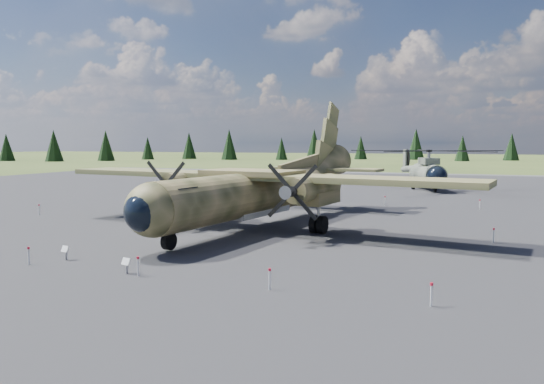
% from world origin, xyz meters
% --- Properties ---
extents(ground, '(500.00, 500.00, 0.00)m').
position_xyz_m(ground, '(0.00, 0.00, 0.00)').
color(ground, '#5A662D').
rests_on(ground, ground).
extents(apron, '(120.00, 120.00, 0.04)m').
position_xyz_m(apron, '(0.00, 10.00, 0.00)').
color(apron, '#555459').
rests_on(apron, ground).
extents(transport_plane, '(29.60, 26.69, 9.74)m').
position_xyz_m(transport_plane, '(1.90, 0.79, 2.80)').
color(transport_plane, '#3D4022').
rests_on(transport_plane, ground).
extents(helicopter_near, '(24.48, 24.58, 4.85)m').
position_xyz_m(helicopter_near, '(10.35, 33.58, 3.44)').
color(helicopter_near, gray).
rests_on(helicopter_near, ground).
extents(info_placard_left, '(0.47, 0.28, 0.70)m').
position_xyz_m(info_placard_left, '(-3.16, -12.06, 0.46)').
color(info_placard_left, gray).
rests_on(info_placard_left, ground).
extents(info_placard_right, '(0.48, 0.29, 0.70)m').
position_xyz_m(info_placard_right, '(1.26, -13.31, 0.46)').
color(info_placard_right, gray).
rests_on(info_placard_right, ground).
extents(barrier_fence, '(33.12, 29.62, 0.85)m').
position_xyz_m(barrier_fence, '(-0.46, -0.08, 0.51)').
color(barrier_fence, silver).
rests_on(barrier_fence, ground).
extents(treeline, '(311.06, 314.41, 10.96)m').
position_xyz_m(treeline, '(6.45, 2.53, 4.80)').
color(treeline, black).
rests_on(treeline, ground).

